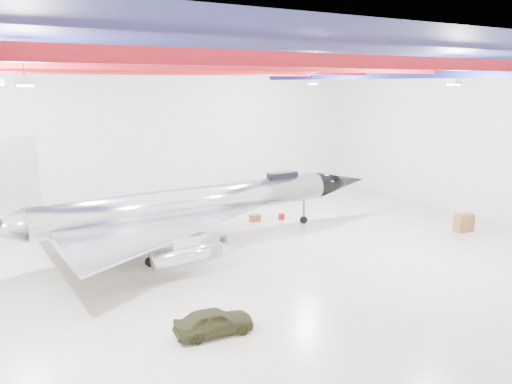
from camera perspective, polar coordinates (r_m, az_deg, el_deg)
floor at (r=27.85m, az=-3.30°, el=-7.91°), size 40.00×40.00×0.00m
wall_back at (r=40.31m, az=-13.21°, el=6.13°), size 40.00×0.00×40.00m
wall_right at (r=39.65m, az=23.40°, el=5.35°), size 0.00×30.00×30.00m
ceiling at (r=26.17m, az=-3.61°, el=15.32°), size 40.00×40.00×0.00m
ceiling_structure at (r=26.15m, az=-3.58°, el=13.84°), size 39.50×29.50×1.08m
jet_aircraft at (r=30.35m, az=-7.21°, el=-1.66°), size 26.16×15.39×7.13m
jeep at (r=20.16m, az=-4.85°, el=-14.53°), size 3.25×1.60×1.07m
desk at (r=35.82m, az=22.67°, el=-3.27°), size 1.34×0.79×1.16m
crate_ply at (r=30.81m, az=-11.14°, el=-5.77°), size 0.62×0.57×0.35m
toolbox_red at (r=34.64m, az=-12.31°, el=-3.79°), size 0.55×0.47×0.35m
engine_drum at (r=31.04m, az=-3.74°, el=-5.39°), size 0.44×0.44×0.38m
parts_bin at (r=35.54m, az=-0.11°, el=-2.98°), size 0.72×0.59×0.48m
crate_small at (r=32.89m, az=-20.78°, el=-5.29°), size 0.41×0.36×0.25m
tool_chest at (r=36.07m, az=2.94°, el=-2.81°), size 0.62×0.62×0.42m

